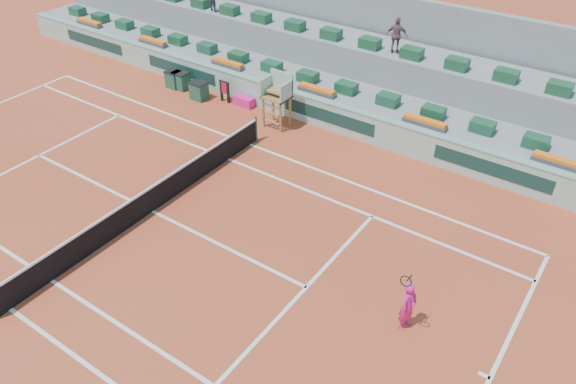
# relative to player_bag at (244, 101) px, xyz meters

# --- Properties ---
(ground) EXTENTS (90.00, 90.00, 0.00)m
(ground) POSITION_rel_player_bag_xyz_m (2.37, -8.08, -0.22)
(ground) COLOR #AA3D20
(ground) RESTS_ON ground
(seating_tier_lower) EXTENTS (36.00, 4.00, 1.20)m
(seating_tier_lower) POSITION_rel_player_bag_xyz_m (2.37, 2.62, 0.38)
(seating_tier_lower) COLOR gray
(seating_tier_lower) RESTS_ON ground
(seating_tier_upper) EXTENTS (36.00, 2.40, 2.60)m
(seating_tier_upper) POSITION_rel_player_bag_xyz_m (2.37, 4.22, 1.08)
(seating_tier_upper) COLOR gray
(seating_tier_upper) RESTS_ON ground
(stadium_back_wall) EXTENTS (36.00, 0.40, 4.40)m
(stadium_back_wall) POSITION_rel_player_bag_xyz_m (2.37, 5.82, 1.98)
(stadium_back_wall) COLOR gray
(stadium_back_wall) RESTS_ON ground
(player_bag) EXTENTS (0.99, 0.44, 0.44)m
(player_bag) POSITION_rel_player_bag_xyz_m (0.00, 0.00, 0.00)
(player_bag) COLOR #EC1E82
(player_bag) RESTS_ON ground
(spectator_mid) EXTENTS (0.98, 0.64, 1.56)m
(spectator_mid) POSITION_rel_player_bag_xyz_m (5.55, 3.71, 3.16)
(spectator_mid) COLOR #774F5E
(spectator_mid) RESTS_ON seating_tier_upper
(court_lines) EXTENTS (23.89, 11.09, 0.01)m
(court_lines) POSITION_rel_player_bag_xyz_m (2.37, -8.08, -0.21)
(court_lines) COLOR white
(court_lines) RESTS_ON ground
(tennis_net) EXTENTS (0.10, 11.97, 1.10)m
(tennis_net) POSITION_rel_player_bag_xyz_m (2.37, -8.08, 0.31)
(tennis_net) COLOR black
(tennis_net) RESTS_ON ground
(advertising_hoarding) EXTENTS (36.00, 0.34, 1.26)m
(advertising_hoarding) POSITION_rel_player_bag_xyz_m (2.40, 0.41, 0.41)
(advertising_hoarding) COLOR #9DC6AE
(advertising_hoarding) RESTS_ON ground
(umpire_chair) EXTENTS (1.10, 0.90, 2.40)m
(umpire_chair) POSITION_rel_player_bag_xyz_m (2.37, -0.59, 1.32)
(umpire_chair) COLOR olive
(umpire_chair) RESTS_ON ground
(seat_row_lower) EXTENTS (32.90, 0.60, 0.44)m
(seat_row_lower) POSITION_rel_player_bag_xyz_m (2.37, 1.72, 1.20)
(seat_row_lower) COLOR #194C2D
(seat_row_lower) RESTS_ON seating_tier_lower
(seat_row_upper) EXTENTS (32.90, 0.60, 0.44)m
(seat_row_upper) POSITION_rel_player_bag_xyz_m (2.37, 3.62, 2.60)
(seat_row_upper) COLOR #194C2D
(seat_row_upper) RESTS_ON seating_tier_upper
(flower_planters) EXTENTS (26.80, 0.36, 0.28)m
(flower_planters) POSITION_rel_player_bag_xyz_m (0.87, 0.92, 1.11)
(flower_planters) COLOR #474747
(flower_planters) RESTS_ON seating_tier_lower
(drink_cooler_a) EXTENTS (0.76, 0.66, 0.84)m
(drink_cooler_a) POSITION_rel_player_bag_xyz_m (-2.15, -0.65, 0.20)
(drink_cooler_a) COLOR #1A4E38
(drink_cooler_a) RESTS_ON ground
(drink_cooler_b) EXTENTS (0.77, 0.67, 0.84)m
(drink_cooler_b) POSITION_rel_player_bag_xyz_m (-3.64, -0.30, 0.20)
(drink_cooler_b) COLOR #1A4E38
(drink_cooler_b) RESTS_ON ground
(drink_cooler_c) EXTENTS (0.70, 0.61, 0.84)m
(drink_cooler_c) POSITION_rel_player_bag_xyz_m (-4.03, -0.40, 0.20)
(drink_cooler_c) COLOR #1A4E38
(drink_cooler_c) RESTS_ON ground
(towel_rack) EXTENTS (0.59, 0.10, 1.03)m
(towel_rack) POSITION_rel_player_bag_xyz_m (-0.97, -0.18, 0.38)
(towel_rack) COLOR black
(towel_rack) RESTS_ON ground
(tennis_player) EXTENTS (0.45, 0.87, 2.28)m
(tennis_player) POSITION_rel_player_bag_xyz_m (11.77, -7.76, 0.57)
(tennis_player) COLOR #EC1E82
(tennis_player) RESTS_ON ground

